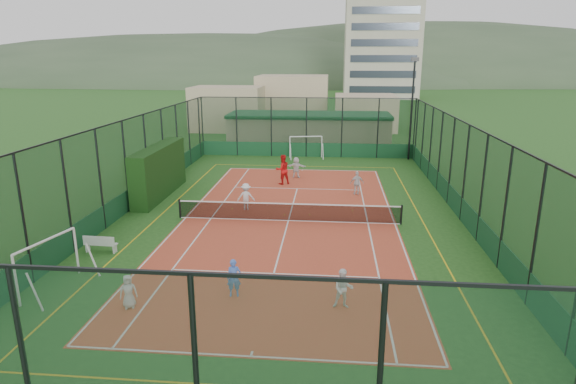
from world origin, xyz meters
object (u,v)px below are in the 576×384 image
Objects in this scene: child_near_right at (343,289)px; child_far_left at (246,197)px; child_far_right at (357,183)px; child_near_left at (128,291)px; child_far_back at (296,167)px; child_near_mid at (234,278)px; futsal_goal_near at (48,265)px; futsal_goal_far at (306,147)px; clubhouse at (309,130)px; apartment_tower at (382,23)px; floodlight_ne at (412,110)px; white_bench at (101,243)px; coach at (283,169)px.

child_near_right is 0.93× the size of child_far_left.
child_near_left is at bearing 51.90° from child_far_right.
child_far_back is at bearing 55.64° from child_near_left.
child_near_mid is (3.40, 1.15, 0.10)m from child_near_left.
futsal_goal_far is (8.04, 24.92, -0.03)m from futsal_goal_near.
clubhouse reaches higher than child_far_back.
child_far_right is at bearing -96.12° from apartment_tower.
child_near_right is at bearing -103.14° from floodlight_ne.
child_far_left is at bearing 21.55° from child_far_right.
white_bench is at bearing 9.40° from futsal_goal_near.
coach is (3.51, 17.02, 0.41)m from child_near_left.
child_near_mid is 17.80m from child_far_back.
clubhouse is at bearing -85.89° from child_far_right.
apartment_tower reaches higher than child_near_right.
apartment_tower reaches higher than white_bench.
futsal_goal_far is at bearing 58.44° from child_near_left.
futsal_goal_near is 3.65m from child_near_left.
child_near_mid is at bearing 93.69° from child_far_back.
clubhouse is 12.84× the size of child_near_left.
floodlight_ne is 5.47× the size of child_far_left.
futsal_goal_near is at bearing -118.37° from futsal_goal_far.
coach reaches higher than white_bench.
clubhouse is 5.41× the size of futsal_goal_far.
child_far_left reaches higher than child_near_mid.
floodlight_ne is 2.94× the size of futsal_goal_far.
apartment_tower is 92.40m from child_near_mid.
floodlight_ne reaches higher than child_near_left.
child_near_left is at bearing -116.83° from floodlight_ne.
child_near_mid is at bearing -92.24° from clubhouse.
child_near_right is (-9.34, -90.83, -14.29)m from apartment_tower.
child_far_right is at bearing -113.26° from floodlight_ne.
child_near_mid is at bearing -103.20° from futsal_goal_far.
child_far_right is (4.97, 13.72, 0.04)m from child_near_mid.
apartment_tower is 19.90× the size of child_far_left.
child_far_back is at bearing -99.62° from apartment_tower.
child_far_left is at bearing -110.11° from futsal_goal_far.
child_near_left is at bearing 50.25° from coach.
apartment_tower is at bearing 87.02° from floodlight_ne.
futsal_goal_far reaches higher than child_near_left.
floodlight_ne reaches higher than child_near_right.
futsal_goal_far is 24.92m from child_near_mid.
futsal_goal_far is at bearing -4.38° from futsal_goal_near.
apartment_tower is at bearing 73.53° from child_near_mid.
child_far_right is at bearing 128.07° from coach.
child_far_left is (2.06, 11.19, 0.16)m from child_near_left.
apartment_tower is 92.42m from child_near_right.
white_bench is 8.45m from child_far_left.
clubhouse is 30.37m from child_near_mid.
futsal_goal_near is 19.43m from child_far_back.
floodlight_ne reaches higher than futsal_goal_far.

